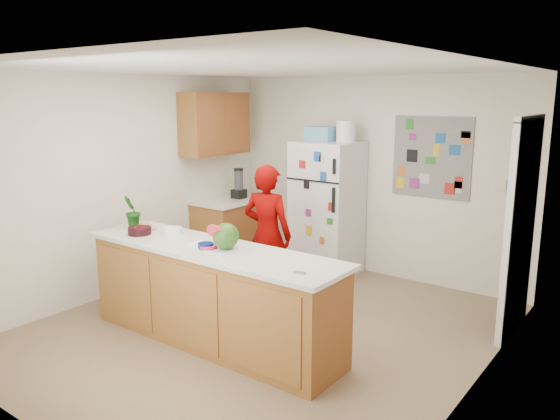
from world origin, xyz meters
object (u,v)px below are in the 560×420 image
Objects in this scene: refrigerator at (327,208)px; cherry_bowl at (140,231)px; watermelon at (226,236)px; person at (267,235)px.

cherry_bowl is (-0.64, -2.46, 0.11)m from refrigerator.
refrigerator is 7.26× the size of watermelon.
watermelon is at bearing 4.71° from cherry_bowl.
person reaches higher than cherry_bowl.
refrigerator reaches higher than watermelon.
watermelon is 1.03× the size of cherry_bowl.
cherry_bowl is at bearing -104.50° from refrigerator.
refrigerator is 7.50× the size of cherry_bowl.
refrigerator is at bearing 75.50° from cherry_bowl.
person is (0.04, -1.29, -0.08)m from refrigerator.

